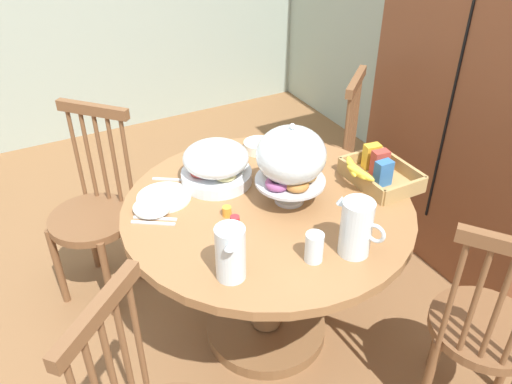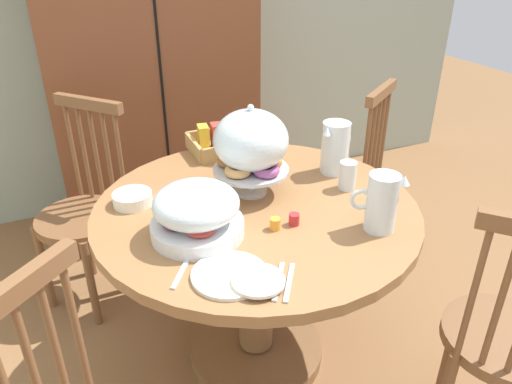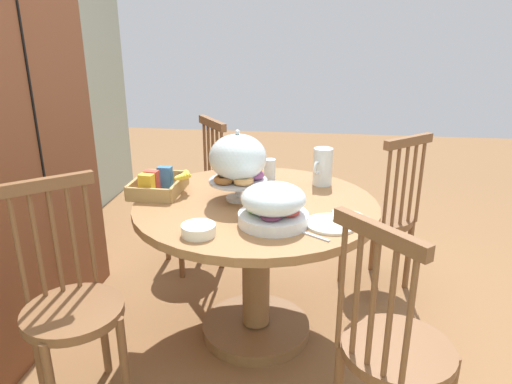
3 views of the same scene
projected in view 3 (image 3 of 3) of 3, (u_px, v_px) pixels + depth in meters
ground_plane at (292, 342)px, 2.44m from camera, size 10.00×10.00×0.00m
dining_table at (256, 243)px, 2.34m from camera, size 1.17×1.17×0.74m
windsor_chair_near_window at (195, 200)px, 3.11m from camera, size 0.46×0.46×0.97m
windsor_chair_by_cabinet at (72, 309)px, 1.92m from camera, size 0.47×0.47×0.97m
windsor_chair_facing_door at (393, 352)px, 1.67m from camera, size 0.47×0.47×0.97m
windsor_chair_far_side at (381, 219)px, 2.81m from camera, size 0.47×0.47×0.97m
pastry_stand_with_dome at (238, 161)px, 2.23m from camera, size 0.28×0.28×0.34m
fruit_platter_covered at (273, 205)px, 1.99m from camera, size 0.30×0.30×0.18m
orange_juice_pitcher at (323, 168)px, 2.48m from camera, size 0.17×0.10×0.20m
milk_pitcher at (244, 159)px, 2.62m from camera, size 0.19×0.11×0.21m
cereal_basket at (160, 184)px, 2.38m from camera, size 0.32×0.30×0.12m
china_plate_large at (331, 224)px, 2.00m from camera, size 0.22×0.22×0.01m
china_plate_small at (347, 217)px, 2.04m from camera, size 0.15×0.15×0.01m
cereal_bowl at (199, 230)px, 1.90m from camera, size 0.14×0.14×0.04m
drinking_glass at (270, 169)px, 2.59m from camera, size 0.06×0.06×0.11m
jam_jar_strawberry at (294, 195)px, 2.30m from camera, size 0.04×0.04×0.04m
jam_jar_apricot at (293, 200)px, 2.23m from camera, size 0.04×0.04×0.04m
table_knife at (348, 215)px, 2.10m from camera, size 0.11×0.15×0.01m
dinner_fork at (352, 213)px, 2.12m from camera, size 0.11×0.15×0.01m
soup_spoon at (312, 235)px, 1.90m from camera, size 0.11×0.15×0.01m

